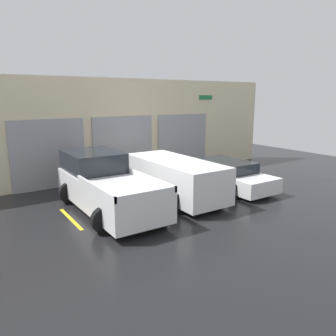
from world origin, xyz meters
The scene contains 9 objects.
ground_plane centered at (0.00, 0.00, 0.00)m, with size 28.00×28.00×0.00m, color black.
shophouse_building centered at (-0.01, 3.29, 2.31)m, with size 17.46×0.68×4.70m.
pickup_truck centered at (-2.73, -0.76, 0.87)m, with size 2.53×5.26×1.88m.
sedan_white centered at (2.73, -1.05, 0.56)m, with size 2.16×4.38×1.17m.
sedan_side centered at (0.00, -1.07, 0.82)m, with size 2.31×4.63×1.50m.
parking_stripe_far_left centered at (-4.09, -1.08, 0.00)m, with size 0.12×2.20×0.01m, color gold.
parking_stripe_left centered at (-1.36, -1.08, 0.00)m, with size 0.12×2.20×0.01m, color gold.
parking_stripe_centre centered at (1.36, -1.08, 0.00)m, with size 0.12×2.20×0.01m, color gold.
parking_stripe_right centered at (4.09, -1.08, 0.00)m, with size 0.12×2.20×0.01m, color gold.
Camera 1 is at (-6.95, -11.11, 3.85)m, focal length 35.00 mm.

